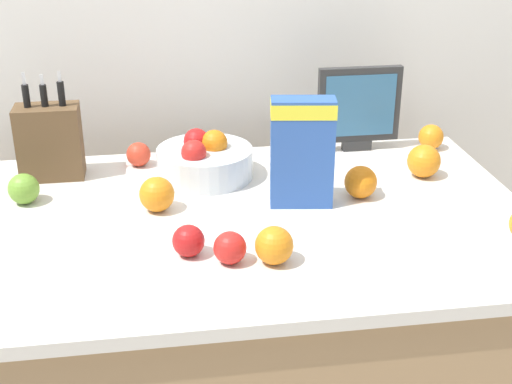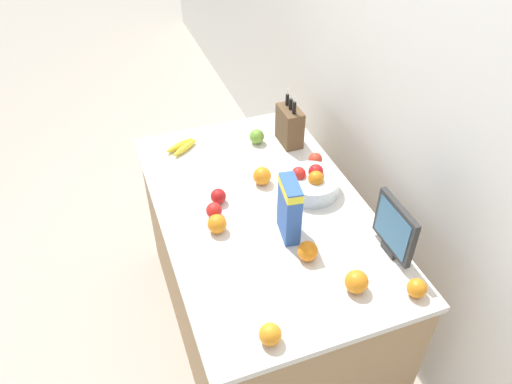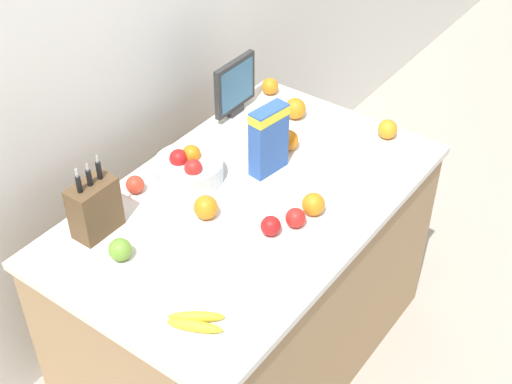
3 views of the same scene
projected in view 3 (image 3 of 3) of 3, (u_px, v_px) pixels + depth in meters
The scene contains 18 objects.
ground_plane at pixel (250, 353), 3.13m from camera, with size 14.00×14.00×0.00m, color #B2A899.
wall_back at pixel (102, 41), 2.62m from camera, with size 9.00×0.06×2.60m.
counter at pixel (249, 283), 2.85m from camera, with size 1.48×0.91×0.87m.
knife_block at pixel (95, 208), 2.38m from camera, with size 0.17×0.09×0.29m.
small_monitor at pixel (235, 86), 2.94m from camera, with size 0.24×0.03×0.25m.
cereal_box at pixel (269, 137), 2.62m from camera, with size 0.16×0.09×0.27m.
fruit_bowl at pixel (189, 168), 2.64m from camera, with size 0.26×0.26×0.13m.
banana_bunch at pixel (196, 321), 2.11m from camera, with size 0.15×0.18×0.03m.
apple_near_bananas at pixel (120, 250), 2.31m from camera, with size 0.08×0.08×0.08m, color #6B9E33.
apple_front at pixel (295, 218), 2.44m from camera, with size 0.07×0.07×0.07m, color red.
apple_rear at pixel (135, 185), 2.59m from camera, with size 0.07×0.07×0.07m, color red.
apple_leftmost at pixel (271, 226), 2.41m from camera, with size 0.07×0.07×0.07m, color red.
orange_by_cereal at pixel (206, 207), 2.47m from camera, with size 0.09×0.09×0.09m, color orange.
orange_near_bowl at pixel (388, 129), 2.86m from camera, with size 0.08×0.08×0.08m, color orange.
orange_mid_right at pixel (270, 86), 3.13m from camera, with size 0.07×0.07×0.07m, color orange.
orange_front_center at pixel (295, 109), 2.97m from camera, with size 0.09×0.09×0.09m, color orange.
orange_mid_left at pixel (288, 140), 2.80m from camera, with size 0.08×0.08×0.08m, color orange.
orange_back_center at pixel (313, 204), 2.49m from camera, with size 0.08×0.08×0.08m, color orange.
Camera 3 is at (-1.59, -1.20, 2.51)m, focal length 50.00 mm.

